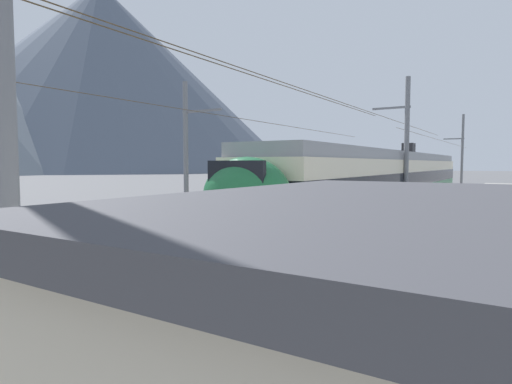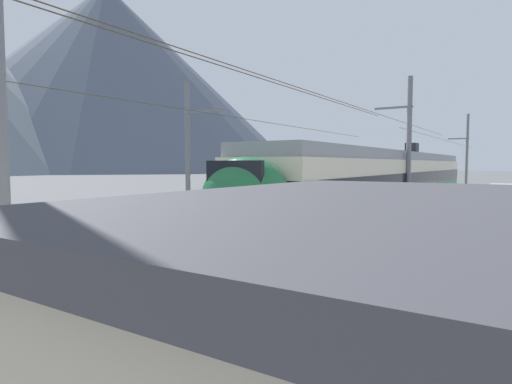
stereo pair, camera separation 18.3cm
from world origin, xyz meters
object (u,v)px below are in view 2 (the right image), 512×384
Objects in this scene: catenary_mast_east at (466,155)px; potted_plant_platform_edge at (364,272)px; train_near_platform at (391,181)px; passenger_walking at (140,373)px; catenary_mast_far_side at (190,152)px; train_far_track at (367,175)px; platform_shelter at (353,377)px; platform_sign at (350,219)px; catenary_mast_mid at (407,150)px.

catenary_mast_east reaches higher than potted_plant_platform_edge.
passenger_walking is at bearing -170.61° from train_near_platform.
catenary_mast_far_side reaches higher than train_near_platform.
platform_shelter is (-34.41, -11.08, -0.51)m from train_far_track.
catenary_mast_far_side is 17.41m from passenger_walking.
platform_shelter is at bearing -135.15° from catenary_mast_far_side.
passenger_walking is at bearing -165.16° from train_far_track.
catenary_mast_east reaches higher than catenary_mast_far_side.
passenger_walking is at bearing 97.36° from platform_shelter.
train_far_track is at bearing -4.95° from catenary_mast_far_side.
train_near_platform is 1.01× the size of train_far_track.
catenary_mast_east is at bearing 2.87° from passenger_walking.
catenary_mast_far_side is 22.50× the size of passenger_walking.
potted_plant_platform_edge is (0.12, -0.28, -1.14)m from platform_sign.
train_far_track reaches higher than platform_shelter.
catenary_mast_mid is at bearing 12.16° from platform_shelter.
passenger_walking is (-13.24, -11.04, -2.45)m from catenary_mast_far_side.
catenary_mast_mid is 1.00× the size of catenary_mast_east.
train_near_platform is 15.76m from platform_sign.
train_far_track is at bearing 136.67° from catenary_mast_east.
train_near_platform is at bearing 176.00° from catenary_mast_east.
platform_sign is 1.18m from potted_plant_platform_edge.
catenary_mast_far_side is (-5.61, 8.92, -0.10)m from catenary_mast_mid.
catenary_mast_mid is 40.97× the size of potted_plant_platform_edge.
potted_plant_platform_edge is (6.20, -0.02, -0.42)m from passenger_walking.
catenary_mast_mid is at bearing 179.99° from catenary_mast_east.
passenger_walking is at bearing -177.55° from platform_sign.
platform_sign is (-15.41, -3.29, -0.18)m from train_near_platform.
train_far_track is at bearing 14.84° from passenger_walking.
catenary_mast_east is 22.50× the size of passenger_walking.
catenary_mast_east is 42.29m from passenger_walking.
train_far_track is 10.46m from catenary_mast_east.
train_far_track is 17.88× the size of passenger_walking.
catenary_mast_east is at bearing -43.33° from train_far_track.
catenary_mast_east reaches higher than platform_sign.
catenary_mast_mid is at bearing -151.33° from train_near_platform.
passenger_walking is at bearing 179.83° from potted_plant_platform_edge.
passenger_walking is at bearing -140.20° from catenary_mast_far_side.
catenary_mast_mid is 23.30m from catenary_mast_east.
catenary_mast_mid reaches higher than catenary_mast_far_side.
train_far_track is at bearing 23.13° from train_near_platform.
train_far_track is 0.79× the size of catenary_mast_far_side.
train_far_track is 32.55× the size of potted_plant_platform_edge.
catenary_mast_far_side is 16.80× the size of platform_sign.
catenary_mast_far_side is at bearing 56.39° from platform_sign.
catenary_mast_mid reaches higher than platform_shelter.
catenary_mast_mid is 1.00× the size of catenary_mast_far_side.
catenary_mast_east is (23.30, -0.01, 0.18)m from catenary_mast_mid.
platform_shelter is (-18.61, -4.01, -2.17)m from catenary_mast_mid.
catenary_mast_mid is 10.54m from catenary_mast_far_side.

